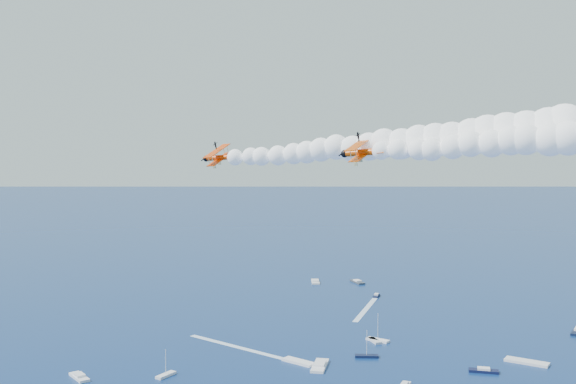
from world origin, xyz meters
The scene contains 6 objects.
biplane_lead centered at (5.59, 22.30, 58.86)m, with size 7.44×8.34×5.03m, color #D64804, non-canonical shape.
biplane_trail centered at (-21.27, 19.45, 57.83)m, with size 6.69×7.51×4.52m, color #E43D04, non-canonical shape.
smoke_trail_lead centered at (34.31, 26.33, 61.06)m, with size 57.88×13.62×10.79m, color white, non-canonical shape.
smoke_trail_trail centered at (7.02, 25.82, 60.03)m, with size 57.12×17.80×10.79m, color white, non-canonical shape.
spectator_boats centered at (-4.96, 103.74, 0.35)m, with size 243.46×175.05×0.70m.
boat_wakes centered at (-57.04, 87.78, 0.03)m, with size 80.40×134.62×0.04m.
Camera 1 is at (58.41, -66.55, 59.81)m, focal length 42.25 mm.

